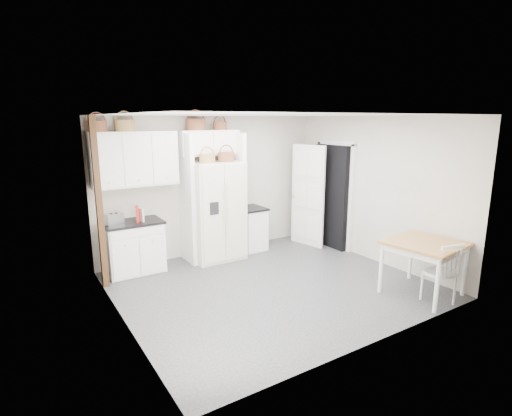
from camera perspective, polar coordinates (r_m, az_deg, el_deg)
floor at (r=6.38m, az=2.21°, el=-10.93°), size 4.50×4.50×0.00m
ceiling at (r=5.85m, az=2.43°, el=13.14°), size 4.50×4.50×0.00m
wall_back at (r=7.68m, az=-6.20°, el=3.20°), size 4.50×0.00×4.50m
wall_left at (r=5.08m, az=-19.08°, el=-2.27°), size 0.00×4.00×4.00m
wall_right at (r=7.47m, az=16.69°, el=2.47°), size 0.00×4.00×4.00m
refrigerator at (r=7.35m, az=-5.85°, el=-0.38°), size 0.93×0.75×1.80m
base_cab_left at (r=7.05m, az=-17.00°, el=-5.49°), size 0.91×0.58×0.84m
base_cab_right at (r=7.94m, az=-0.69°, el=-3.05°), size 0.46×0.55×0.81m
dining_table at (r=6.41m, az=22.72°, el=-7.93°), size 1.08×1.08×0.80m
windsor_chair at (r=6.21m, az=24.74°, el=-8.39°), size 0.51×0.48×0.89m
counter_left at (r=6.93m, az=-17.24°, el=-2.01°), size 0.95×0.61×0.04m
counter_right at (r=7.83m, az=-0.70°, el=-0.06°), size 0.50×0.59×0.04m
toaster at (r=6.78m, az=-19.62°, el=-1.51°), size 0.30×0.22×0.19m
cookbook_red at (r=6.84m, az=-16.60°, el=-0.86°), size 0.08×0.18×0.26m
cookbook_cream at (r=6.86m, az=-16.10°, el=-0.97°), size 0.07×0.15×0.22m
basket_upper_a at (r=6.76m, az=-21.75°, el=10.79°), size 0.30×0.30×0.17m
basket_upper_b at (r=6.86m, az=-18.24°, el=11.12°), size 0.31×0.31×0.18m
basket_bridge_a at (r=7.26m, az=-8.59°, el=11.71°), size 0.35×0.35×0.20m
basket_bridge_b at (r=7.47m, az=-5.18°, el=11.61°), size 0.26×0.26×0.15m
basket_fridge_a at (r=7.03m, az=-6.99°, el=7.07°), size 0.28×0.28×0.15m
basket_fridge_b at (r=7.20m, az=-4.27°, el=7.31°), size 0.30×0.30×0.16m
upper_cabinet at (r=6.92m, az=-16.97°, el=6.71°), size 1.40×0.34×0.90m
bridge_cabinet at (r=7.37m, az=-6.82°, el=9.25°), size 1.12×0.34×0.45m
fridge_panel_left at (r=7.17m, az=-9.84°, el=1.20°), size 0.08×0.60×2.30m
fridge_panel_right at (r=7.61m, az=-2.74°, el=2.02°), size 0.08×0.60×2.30m
trim_post at (r=6.38m, az=-21.50°, el=0.47°), size 0.09×0.09×2.60m
doorway_void at (r=8.13m, az=10.86°, el=1.60°), size 0.18×0.85×2.05m
door_slab at (r=8.14m, az=7.40°, el=1.74°), size 0.21×0.79×2.05m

